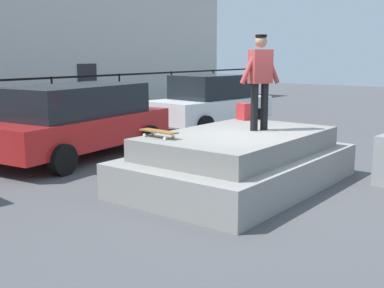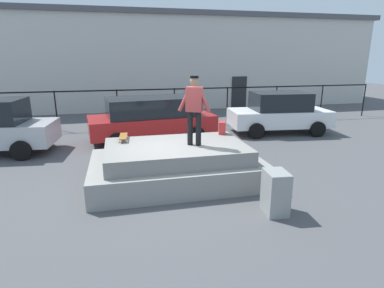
# 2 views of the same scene
# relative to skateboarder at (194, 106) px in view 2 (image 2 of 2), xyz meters

# --- Properties ---
(ground_plane) EXTENTS (60.00, 60.00, 0.00)m
(ground_plane) POSITION_rel_skateboarder_xyz_m (-0.56, -0.12, -2.00)
(ground_plane) COLOR #4C4C4F
(concrete_ledge) EXTENTS (4.40, 2.77, 0.99)m
(concrete_ledge) POSITION_rel_skateboarder_xyz_m (-0.45, 0.15, -1.55)
(concrete_ledge) COLOR gray
(concrete_ledge) RESTS_ON ground_plane
(skateboarder) EXTENTS (0.80, 0.46, 1.75)m
(skateboarder) POSITION_rel_skateboarder_xyz_m (0.00, 0.00, 0.00)
(skateboarder) COLOR black
(skateboarder) RESTS_ON concrete_ledge
(skateboard) EXTENTS (0.27, 0.78, 0.12)m
(skateboard) POSITION_rel_skateboarder_xyz_m (-1.77, 0.94, -0.91)
(skateboard) COLOR brown
(skateboard) RESTS_ON concrete_ledge
(backpack) EXTENTS (0.27, 0.33, 0.36)m
(backpack) POSITION_rel_skateboarder_xyz_m (1.09, 1.01, -0.83)
(backpack) COLOR red
(backpack) RESTS_ON concrete_ledge
(car_red_hatchback_mid) EXTENTS (4.98, 2.67, 1.69)m
(car_red_hatchback_mid) POSITION_rel_skateboarder_xyz_m (-0.61, 4.53, -1.10)
(car_red_hatchback_mid) COLOR #B21E1E
(car_red_hatchback_mid) RESTS_ON ground_plane
(car_white_sedan_far) EXTENTS (4.37, 2.41, 1.74)m
(car_white_sedan_far) POSITION_rel_skateboarder_xyz_m (4.89, 4.61, -1.12)
(car_white_sedan_far) COLOR white
(car_white_sedan_far) RESTS_ON ground_plane
(utility_box) EXTENTS (0.49, 0.64, 0.92)m
(utility_box) POSITION_rel_skateboarder_xyz_m (1.24, -2.12, -1.54)
(utility_box) COLOR gray
(utility_box) RESTS_ON ground_plane
(fence_row) EXTENTS (24.06, 0.06, 1.77)m
(fence_row) POSITION_rel_skateboarder_xyz_m (-0.56, 7.26, -0.72)
(fence_row) COLOR black
(fence_row) RESTS_ON ground_plane
(warehouse_building) EXTENTS (32.14, 6.80, 5.86)m
(warehouse_building) POSITION_rel_skateboarder_xyz_m (-0.56, 14.80, 0.94)
(warehouse_building) COLOR beige
(warehouse_building) RESTS_ON ground_plane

